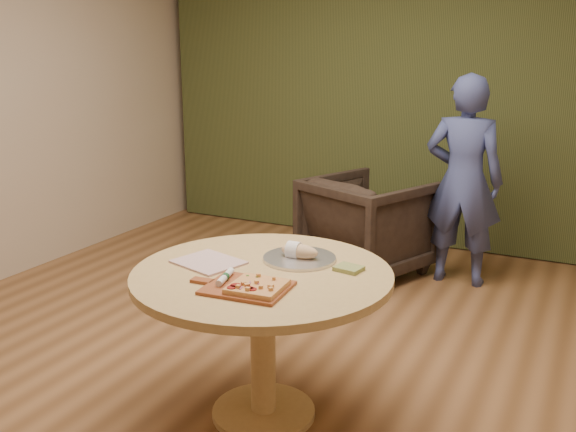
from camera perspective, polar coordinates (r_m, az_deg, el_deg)
The scene contains 12 objects.
room_shell at distance 3.14m, azimuth -3.76°, elevation 8.30°, with size 5.04×6.04×2.84m.
curtain at distance 5.83m, azimuth 10.95°, elevation 11.17°, with size 4.80×0.14×2.78m, color #30391A.
pedestal_table at distance 3.03m, azimuth -2.29°, elevation -7.40°, with size 1.21×1.21×0.75m.
pizza_paddle at distance 2.77m, azimuth -3.84°, elevation -6.36°, with size 0.46×0.31×0.01m.
flatbread_pizza at distance 2.73m, azimuth -2.78°, elevation -6.27°, with size 0.24×0.24×0.04m.
cutlery_roll at distance 2.84m, azimuth -5.61°, elevation -5.41°, with size 0.07×0.20×0.03m.
newspaper at distance 3.11m, azimuth -7.08°, elevation -4.09°, with size 0.30×0.25×0.01m, color white.
serving_tray at distance 3.13m, azimuth 1.03°, elevation -3.78°, with size 0.36×0.36×0.02m.
bread_roll at distance 3.12m, azimuth 0.88°, elevation -3.13°, with size 0.19×0.09×0.09m.
green_packet at distance 3.00m, azimuth 5.42°, elevation -4.67°, with size 0.12×0.10×0.02m, color #5E6B30.
armchair at distance 5.07m, azimuth 7.09°, elevation -0.41°, with size 0.83×0.77×0.85m, color black.
person_standing at distance 4.92m, azimuth 15.33°, elevation 3.02°, with size 0.57×0.38×1.57m, color #3A467E.
Camera 1 is at (1.57, -2.70, 1.77)m, focal length 40.00 mm.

